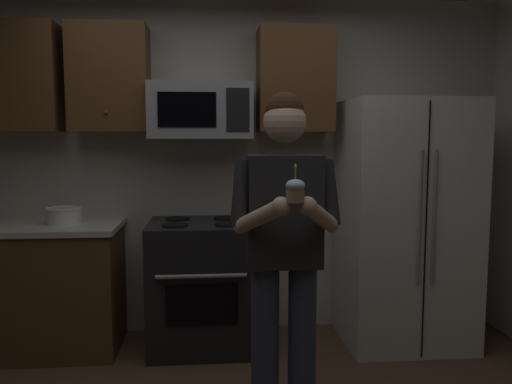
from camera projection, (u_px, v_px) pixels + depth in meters
The scene contains 9 objects.
wall_back at pixel (221, 167), 4.10m from camera, with size 4.40×0.10×2.60m, color beige.
oven_range at pixel (202, 284), 3.79m from camera, with size 0.76×0.70×0.93m.
microwave at pixel (201, 111), 3.77m from camera, with size 0.74×0.41×0.40m.
refrigerator at pixel (405, 223), 3.83m from camera, with size 0.90×0.75×1.80m.
cabinet_row_upper at pixel (120, 79), 3.75m from camera, with size 2.78×0.36×0.76m.
counter_left at pixel (19, 288), 3.69m from camera, with size 1.44×0.66×0.92m.
bowl_large_white at pixel (64, 215), 3.68m from camera, with size 0.25×0.25×0.12m.
person at pixel (284, 241), 2.70m from camera, with size 0.60×0.48×1.76m.
cupcake at pixel (295, 190), 2.34m from camera, with size 0.09×0.09×0.17m.
Camera 1 is at (-0.09, -2.36, 1.53)m, focal length 36.45 mm.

